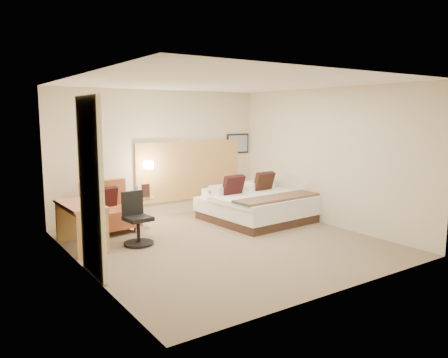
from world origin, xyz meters
TOP-DOWN VIEW (x-y plane):
  - floor at (0.00, 0.00)m, footprint 4.80×5.00m
  - ceiling at (0.00, 0.00)m, footprint 4.80×5.00m
  - wall_back at (0.00, 2.51)m, footprint 4.80×0.02m
  - wall_front at (0.00, -2.51)m, footprint 4.80×0.02m
  - wall_left at (-2.41, 0.00)m, footprint 0.02×5.00m
  - wall_right at (2.41, 0.00)m, footprint 0.02×5.00m
  - headboard_panel at (0.70, 2.47)m, footprint 2.60×0.04m
  - art_frame at (2.02, 2.48)m, footprint 0.62×0.03m
  - art_canvas at (2.02, 2.46)m, footprint 0.54×0.01m
  - lamp_arm at (-0.35, 2.42)m, footprint 0.02×0.12m
  - lamp_shade at (-0.35, 2.36)m, footprint 0.15×0.15m
  - curtain at (-2.36, -0.25)m, footprint 0.06×0.90m
  - bottle_a at (-0.93, 1.68)m, footprint 0.07×0.07m
  - bottle_b at (-0.89, 1.76)m, footprint 0.07×0.07m
  - menu_folder at (-0.74, 1.66)m, footprint 0.15×0.07m
  - bed at (1.45, 1.01)m, footprint 2.07×2.03m
  - lounge_chair at (-1.39, 1.86)m, footprint 0.97×0.87m
  - side_table at (-0.86, 1.67)m, footprint 0.60×0.60m
  - desk at (-2.11, 1.11)m, footprint 0.59×1.22m
  - desk_chair at (-1.30, 0.78)m, footprint 0.55×0.55m

SIDE VIEW (x-z plane):
  - floor at x=0.00m, z-range -0.02..0.00m
  - bed at x=1.45m, z-range -0.17..0.79m
  - side_table at x=-0.86m, z-range 0.04..0.66m
  - desk_chair at x=-1.30m, z-range -0.08..0.81m
  - lounge_chair at x=-1.39m, z-range -0.10..0.85m
  - desk at x=-2.11m, z-range 0.22..0.96m
  - bottle_a at x=-0.93m, z-range 0.62..0.85m
  - bottle_b at x=-0.89m, z-range 0.62..0.85m
  - menu_folder at x=-0.74m, z-range 0.62..0.87m
  - headboard_panel at x=0.70m, z-range 0.30..1.60m
  - lamp_arm at x=-0.35m, z-range 1.14..1.16m
  - lamp_shade at x=-0.35m, z-range 1.07..1.22m
  - curtain at x=-2.36m, z-range 0.01..2.43m
  - wall_back at x=0.00m, z-range 0.00..2.70m
  - wall_front at x=0.00m, z-range 0.00..2.70m
  - wall_left at x=-2.41m, z-range 0.00..2.70m
  - wall_right at x=2.41m, z-range 0.00..2.70m
  - art_frame at x=2.02m, z-range 1.27..1.73m
  - art_canvas at x=2.02m, z-range 1.30..1.70m
  - ceiling at x=0.00m, z-range 2.70..2.72m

